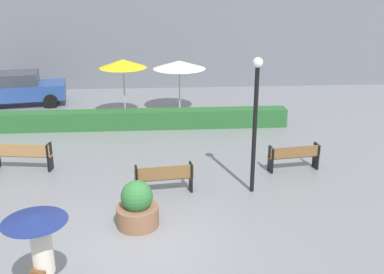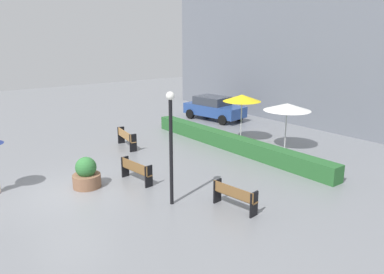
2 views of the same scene
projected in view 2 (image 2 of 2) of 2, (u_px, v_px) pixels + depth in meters
name	position (u px, v px, depth m)	size (l,w,h in m)	color
ground_plane	(70.00, 193.00, 13.80)	(60.00, 60.00, 0.00)	gray
bench_far_right	(234.00, 195.00, 12.34)	(1.67, 0.56, 0.83)	brown
bench_mid_center	(136.00, 170.00, 14.69)	(1.68, 0.51, 0.85)	brown
bench_far_left	(126.00, 137.00, 19.24)	(1.90, 0.61, 0.89)	#9E7242
planter_pot	(86.00, 174.00, 14.18)	(1.04, 1.04, 1.18)	brown
lamp_post	(171.00, 137.00, 12.27)	(0.28, 0.28, 3.84)	black
patio_umbrella_yellow	(242.00, 98.00, 19.72)	(1.99, 1.99, 2.57)	silver
patio_umbrella_white	(287.00, 107.00, 18.39)	(2.30, 2.30, 2.36)	silver
hedge_strip	(232.00, 143.00, 18.89)	(11.80, 0.70, 0.74)	#28602D
building_facade	(332.00, 57.00, 22.12)	(28.00, 1.20, 8.66)	slate
parked_car	(214.00, 108.00, 25.63)	(4.43, 2.51, 1.57)	#28478C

